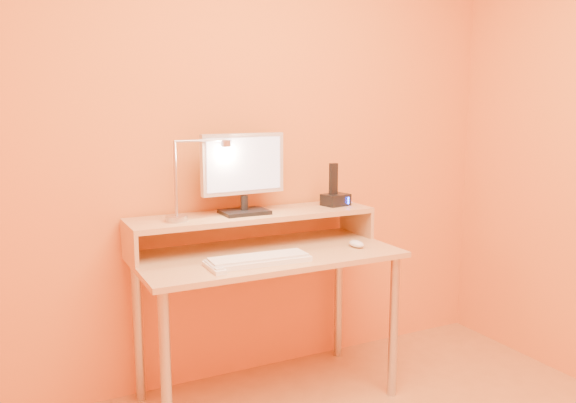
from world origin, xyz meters
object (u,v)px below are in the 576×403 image
mouse (356,244)px  remote_control (214,268)px  monitor_panel (243,164)px  lamp_base (177,218)px  keyboard (259,261)px  phone_dock (336,200)px

mouse → remote_control: mouse is taller
monitor_panel → mouse: 0.66m
lamp_base → keyboard: size_ratio=0.22×
lamp_base → phone_dock: 0.85m
mouse → lamp_base: bearing=163.4°
lamp_base → keyboard: lamp_base is taller
phone_dock → remote_control: size_ratio=0.72×
phone_dock → mouse: bearing=-109.7°
phone_dock → keyboard: size_ratio=0.29×
mouse → phone_dock: bearing=80.8°
keyboard → mouse: 0.53m
remote_control → phone_dock: bearing=22.4°
lamp_base → mouse: lamp_base is taller
remote_control → lamp_base: bearing=104.8°
lamp_base → remote_control: 0.34m
lamp_base → keyboard: 0.42m
monitor_panel → keyboard: (-0.06, -0.31, -0.39)m
monitor_panel → keyboard: monitor_panel is taller
monitor_panel → lamp_base: monitor_panel is taller
lamp_base → mouse: size_ratio=1.03×
monitor_panel → phone_dock: bearing=-5.4°
monitor_panel → keyboard: size_ratio=0.94×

